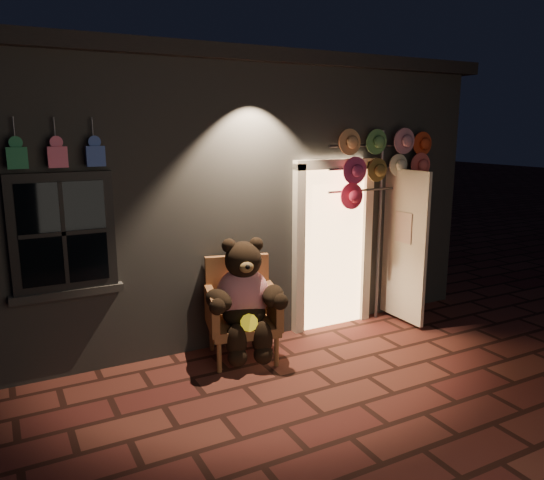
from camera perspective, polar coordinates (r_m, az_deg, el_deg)
ground at (r=5.44m, az=3.03°, el=-16.29°), size 60.00×60.00×0.00m
shop_building at (r=8.50m, az=-10.87°, el=6.10°), size 7.30×5.95×3.51m
wicker_armchair at (r=6.09m, az=-3.35°, el=-7.33°), size 0.91×0.86×1.13m
teddy_bear at (r=5.90m, az=-2.98°, el=-6.27°), size 0.94×0.83×1.33m
hat_rack at (r=7.01m, az=11.97°, el=8.16°), size 1.59×0.22×2.56m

